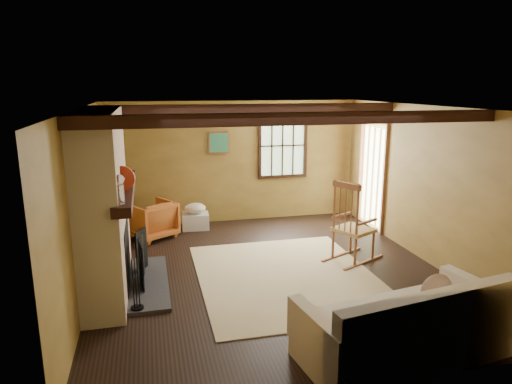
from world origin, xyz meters
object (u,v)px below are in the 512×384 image
object	(u,v)px
sofa	(406,330)
laundry_basket	(195,221)
rocking_chair	(352,227)
fireplace	(106,210)
armchair	(152,220)

from	to	relation	value
sofa	laundry_basket	size ratio (longest dim) A/B	4.50
rocking_chair	laundry_basket	bearing A→B (deg)	18.58
fireplace	rocking_chair	xyz separation A→B (m)	(3.59, 0.16, -0.56)
fireplace	sofa	size ratio (longest dim) A/B	1.07
fireplace	armchair	size ratio (longest dim) A/B	3.25
fireplace	laundry_basket	xyz separation A→B (m)	(1.39, 2.36, -0.95)
sofa	laundry_basket	distance (m)	5.04
fireplace	armchair	world-z (taller)	fireplace
laundry_basket	rocking_chair	bearing A→B (deg)	-45.07
rocking_chair	laundry_basket	size ratio (longest dim) A/B	2.58
sofa	rocking_chair	bearing A→B (deg)	67.59
sofa	armchair	distance (m)	5.04
laundry_basket	armchair	world-z (taller)	armchair
sofa	laundry_basket	world-z (taller)	sofa
rocking_chair	sofa	bearing A→B (deg)	140.55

